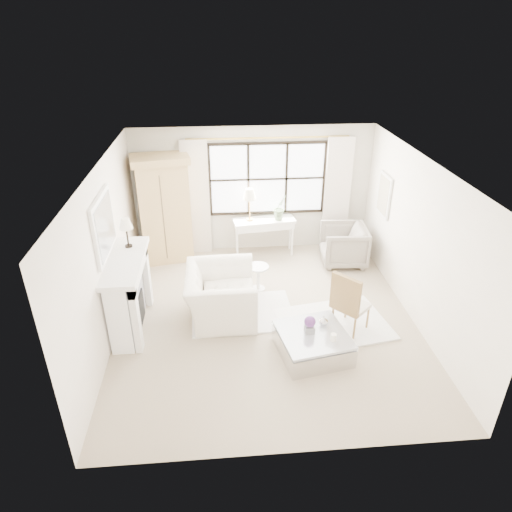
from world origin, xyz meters
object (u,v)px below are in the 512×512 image
(club_armchair, at_px, (221,295))
(coffee_table, at_px, (313,344))
(armoire, at_px, (164,209))
(console_table, at_px, (264,237))

(club_armchair, xyz_separation_m, coffee_table, (1.37, -1.12, -0.25))
(armoire, relative_size, coffee_table, 1.92)
(armoire, height_order, console_table, armoire)
(armoire, distance_m, club_armchair, 2.59)
(console_table, height_order, club_armchair, club_armchair)
(console_table, distance_m, club_armchair, 2.49)
(club_armchair, relative_size, coffee_table, 1.14)
(console_table, bearing_deg, club_armchair, -120.31)
(club_armchair, bearing_deg, armoire, 26.16)
(armoire, distance_m, coffee_table, 4.27)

